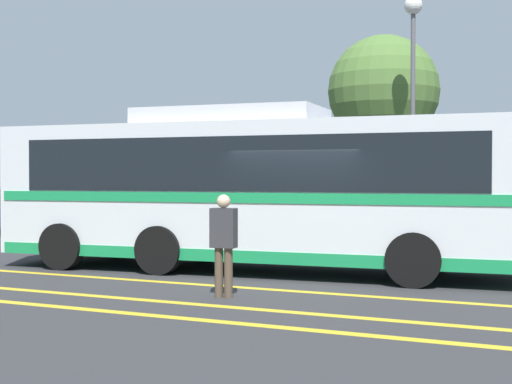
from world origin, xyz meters
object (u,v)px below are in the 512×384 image
parked_car_1 (175,215)px  parked_car_0 (16,212)px  tree_0 (384,91)px  transit_bus (255,187)px  street_lamp (413,60)px  pedestrian_1 (224,239)px

parked_car_1 → parked_car_0: bearing=92.2°
tree_0 → transit_bus: bearing=-90.1°
transit_bus → parked_car_0: size_ratio=2.65×
parked_car_1 → street_lamp: 8.76m
parked_car_1 → tree_0: tree_0 is taller
street_lamp → tree_0: bearing=118.5°
tree_0 → parked_car_1: bearing=-134.9°
transit_bus → tree_0: (0.02, 11.01, 3.24)m
parked_car_0 → tree_0: tree_0 is taller
parked_car_1 → pedestrian_1: size_ratio=2.64×
pedestrian_1 → transit_bus: bearing=-79.7°
parked_car_1 → pedestrian_1: (6.20, -8.94, 0.18)m
parked_car_1 → street_lamp: bearing=-74.1°
parked_car_1 → tree_0: (5.34, 5.35, 4.22)m
tree_0 → parked_car_0: bearing=-152.8°
parked_car_0 → parked_car_1: parked_car_0 is taller
pedestrian_1 → tree_0: bearing=-91.4°
pedestrian_1 → tree_0: size_ratio=0.24×
transit_bus → pedestrian_1: 3.49m
transit_bus → pedestrian_1: size_ratio=6.79×
parked_car_0 → tree_0: size_ratio=0.62×
parked_car_0 → parked_car_1: (5.98, 0.47, -0.00)m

